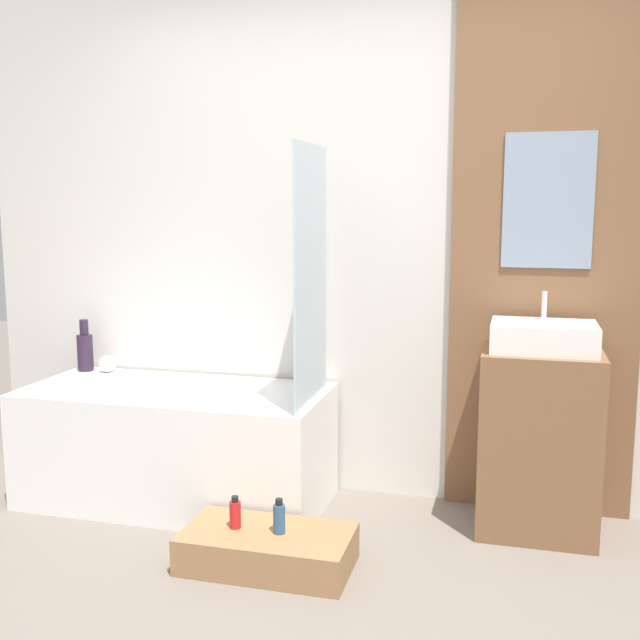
# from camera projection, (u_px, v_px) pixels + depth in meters

# --- Properties ---
(wall_tiled_back) EXTENTS (4.20, 0.06, 2.60)m
(wall_tiled_back) POSITION_uv_depth(u_px,v_px,m) (365.00, 240.00, 3.74)
(wall_tiled_back) COLOR silver
(wall_tiled_back) RESTS_ON ground_plane
(wall_wood_accent) EXTENTS (0.87, 0.04, 2.60)m
(wall_wood_accent) POSITION_uv_depth(u_px,v_px,m) (546.00, 241.00, 3.47)
(wall_wood_accent) COLOR brown
(wall_wood_accent) RESTS_ON ground_plane
(bathtub) EXTENTS (1.50, 0.69, 0.58)m
(bathtub) POSITION_uv_depth(u_px,v_px,m) (177.00, 444.00, 3.74)
(bathtub) COLOR white
(bathtub) RESTS_ON ground_plane
(glass_shower_screen) EXTENTS (0.01, 0.51, 1.17)m
(glass_shower_screen) POSITION_uv_depth(u_px,v_px,m) (311.00, 276.00, 3.36)
(glass_shower_screen) COLOR silver
(glass_shower_screen) RESTS_ON bathtub
(wooden_step_bench) EXTENTS (0.70, 0.37, 0.15)m
(wooden_step_bench) POSITION_uv_depth(u_px,v_px,m) (267.00, 549.00, 3.08)
(wooden_step_bench) COLOR #997047
(wooden_step_bench) RESTS_ON ground_plane
(vanity_cabinet) EXTENTS (0.52, 0.43, 0.84)m
(vanity_cabinet) POSITION_uv_depth(u_px,v_px,m) (539.00, 441.00, 3.38)
(vanity_cabinet) COLOR brown
(vanity_cabinet) RESTS_ON ground_plane
(sink) EXTENTS (0.45, 0.33, 0.25)m
(sink) POSITION_uv_depth(u_px,v_px,m) (543.00, 337.00, 3.31)
(sink) COLOR white
(sink) RESTS_ON vanity_cabinet
(vase_tall_dark) EXTENTS (0.08, 0.08, 0.28)m
(vase_tall_dark) POSITION_uv_depth(u_px,v_px,m) (85.00, 350.00, 4.09)
(vase_tall_dark) COLOR #2D1E33
(vase_tall_dark) RESTS_ON bathtub
(vase_round_light) EXTENTS (0.09, 0.09, 0.09)m
(vase_round_light) POSITION_uv_depth(u_px,v_px,m) (108.00, 364.00, 4.06)
(vase_round_light) COLOR white
(vase_round_light) RESTS_ON bathtub
(bottle_soap_primary) EXTENTS (0.05, 0.05, 0.14)m
(bottle_soap_primary) POSITION_uv_depth(u_px,v_px,m) (235.00, 514.00, 3.09)
(bottle_soap_primary) COLOR red
(bottle_soap_primary) RESTS_ON wooden_step_bench
(bottle_soap_secondary) EXTENTS (0.05, 0.05, 0.15)m
(bottle_soap_secondary) POSITION_uv_depth(u_px,v_px,m) (279.00, 518.00, 3.04)
(bottle_soap_secondary) COLOR #2D567A
(bottle_soap_secondary) RESTS_ON wooden_step_bench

